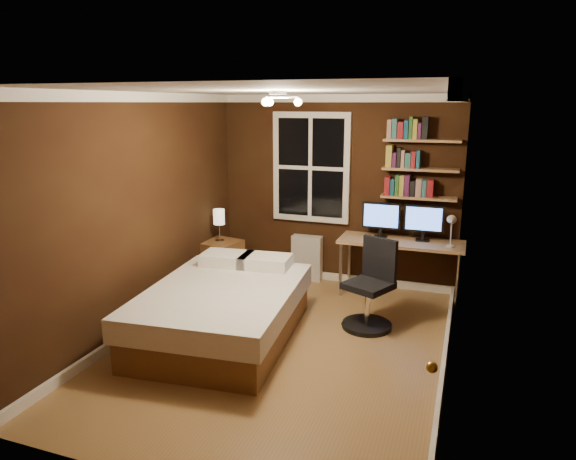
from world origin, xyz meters
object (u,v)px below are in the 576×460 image
(bedside_lamp, at_px, (219,225))
(radiator, at_px, (307,258))
(nightstand, at_px, (220,263))
(office_chair, at_px, (370,294))
(bed, at_px, (224,310))
(monitor_right, at_px, (423,223))
(desk_lamp, at_px, (451,231))
(desk, at_px, (401,245))
(monitor_left, at_px, (381,220))

(bedside_lamp, distance_m, radiator, 1.29)
(nightstand, distance_m, bedside_lamp, 0.52)
(nightstand, bearing_deg, office_chair, -5.12)
(bed, bearing_deg, bedside_lamp, 112.81)
(monitor_right, xyz_separation_m, desk_lamp, (0.34, -0.26, -0.01))
(nightstand, xyz_separation_m, office_chair, (2.16, -0.68, 0.07))
(bed, xyz_separation_m, monitor_right, (1.82, 1.89, 0.66))
(nightstand, relative_size, radiator, 0.96)
(desk, height_order, desk_lamp, desk_lamp)
(radiator, height_order, desk, desk)
(monitor_left, relative_size, monitor_right, 1.00)
(bed, height_order, office_chair, office_chair)
(bedside_lamp, height_order, office_chair, bedside_lamp)
(bed, bearing_deg, office_chair, 23.50)
(nightstand, distance_m, office_chair, 2.27)
(bedside_lamp, xyz_separation_m, desk, (2.34, 0.36, -0.15))
(monitor_left, bearing_deg, bedside_lamp, -167.99)
(radiator, height_order, monitor_right, monitor_right)
(bedside_lamp, xyz_separation_m, monitor_left, (2.06, 0.44, 0.14))
(radiator, bearing_deg, nightstand, -152.04)
(radiator, relative_size, desk, 0.41)
(bed, height_order, radiator, bed)
(nightstand, relative_size, monitor_right, 1.24)
(radiator, distance_m, monitor_right, 1.67)
(nightstand, bearing_deg, bedside_lamp, 0.00)
(desk, relative_size, monitor_left, 3.17)
(office_chair, bearing_deg, bed, -126.56)
(radiator, bearing_deg, desk_lamp, -11.35)
(bed, distance_m, office_chair, 1.59)
(nightstand, relative_size, desk_lamp, 1.36)
(desk, bearing_deg, bedside_lamp, -171.19)
(bedside_lamp, distance_m, monitor_right, 2.63)
(nightstand, distance_m, desk_lamp, 3.00)
(desk_lamp, bearing_deg, bed, -142.91)
(bed, distance_m, bedside_lamp, 1.72)
(monitor_left, distance_m, monitor_right, 0.52)
(bed, height_order, monitor_left, monitor_left)
(bed, height_order, desk_lamp, desk_lamp)
(radiator, distance_m, desk_lamp, 2.02)
(bed, height_order, monitor_right, monitor_right)
(nightstand, height_order, monitor_left, monitor_left)
(desk, relative_size, monitor_right, 3.17)
(monitor_right, bearing_deg, nightstand, -170.37)
(radiator, distance_m, monitor_left, 1.21)
(desk, distance_m, monitor_left, 0.40)
(office_chair, bearing_deg, desk_lamp, 73.41)
(nightstand, distance_m, radiator, 1.19)
(desk_lamp, bearing_deg, desk, 162.70)
(monitor_left, bearing_deg, nightstand, -167.99)
(desk, height_order, office_chair, office_chair)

